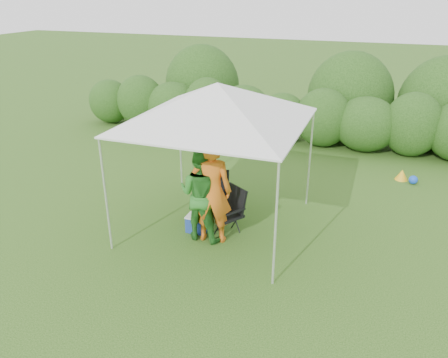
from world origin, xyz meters
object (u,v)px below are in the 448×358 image
(woman, at_px, (202,194))
(cooler, at_px, (197,224))
(man, at_px, (212,191))
(canopy, at_px, (217,103))
(chair_right, at_px, (231,208))
(chair_left, at_px, (215,193))

(woman, bearing_deg, cooler, -34.02)
(man, bearing_deg, canopy, -91.48)
(chair_right, relative_size, man, 0.46)
(woman, bearing_deg, man, 174.68)
(man, height_order, cooler, man)
(canopy, distance_m, chair_right, 1.98)
(canopy, height_order, cooler, canopy)
(chair_left, height_order, woman, woman)
(chair_right, distance_m, woman, 0.67)
(chair_left, xyz_separation_m, cooler, (-0.12, -0.65, -0.39))
(cooler, bearing_deg, canopy, 55.56)
(canopy, relative_size, man, 1.55)
(canopy, bearing_deg, chair_left, 124.28)
(chair_left, bearing_deg, woman, -102.12)
(chair_right, height_order, woman, woman)
(man, bearing_deg, chair_left, -83.29)
(chair_left, xyz_separation_m, woman, (0.05, -0.79, 0.34))
(canopy, distance_m, chair_left, 1.93)
(cooler, bearing_deg, chair_right, 17.26)
(chair_right, xyz_separation_m, chair_left, (-0.51, 0.46, 0.04))
(canopy, xyz_separation_m, woman, (-0.11, -0.54, -1.56))
(chair_left, bearing_deg, cooler, -116.29)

